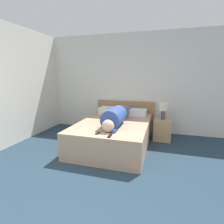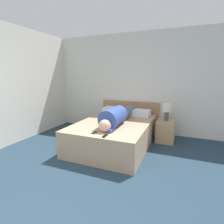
# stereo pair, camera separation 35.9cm
# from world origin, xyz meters

# --- Properties ---
(wall_back) EXTENTS (5.86, 0.06, 2.60)m
(wall_back) POSITION_xyz_m (0.00, 3.51, 1.30)
(wall_back) COLOR silver
(wall_back) RESTS_ON ground_plane
(wall_left) EXTENTS (0.06, 4.68, 2.60)m
(wall_left) POSITION_xyz_m (-2.36, 1.74, 1.30)
(wall_left) COLOR silver
(wall_left) RESTS_ON ground_plane
(bed) EXTENTS (1.46, 2.08, 0.53)m
(bed) POSITION_xyz_m (-0.18, 2.31, 0.26)
(bed) COLOR tan
(bed) RESTS_ON ground_plane
(headboard) EXTENTS (1.58, 0.04, 0.83)m
(headboard) POSITION_xyz_m (-0.18, 3.44, 0.41)
(headboard) COLOR #A37A51
(headboard) RESTS_ON ground_plane
(nightstand) EXTENTS (0.40, 0.45, 0.50)m
(nightstand) POSITION_xyz_m (0.83, 2.96, 0.25)
(nightstand) COLOR tan
(nightstand) RESTS_ON ground_plane
(table_lamp) EXTENTS (0.21, 0.21, 0.39)m
(table_lamp) POSITION_xyz_m (0.83, 2.96, 0.76)
(table_lamp) COLOR #4C4C51
(table_lamp) RESTS_ON nightstand
(person_lying) EXTENTS (0.37, 1.66, 0.37)m
(person_lying) POSITION_xyz_m (-0.09, 2.23, 0.69)
(person_lying) COLOR #DBB293
(person_lying) RESTS_ON bed
(pillow_near_headboard) EXTENTS (0.50, 0.39, 0.16)m
(pillow_near_headboard) POSITION_xyz_m (-0.53, 3.11, 0.61)
(pillow_near_headboard) COLOR white
(pillow_near_headboard) RESTS_ON bed
(pillow_second) EXTENTS (0.47, 0.39, 0.15)m
(pillow_second) POSITION_xyz_m (0.19, 3.11, 0.60)
(pillow_second) COLOR white
(pillow_second) RESTS_ON bed
(tv_remote) EXTENTS (0.04, 0.15, 0.02)m
(tv_remote) POSITION_xyz_m (0.01, 1.40, 0.54)
(tv_remote) COLOR black
(tv_remote) RESTS_ON bed
(cell_phone) EXTENTS (0.06, 0.13, 0.01)m
(cell_phone) POSITION_xyz_m (-0.24, 1.48, 0.53)
(cell_phone) COLOR black
(cell_phone) RESTS_ON bed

